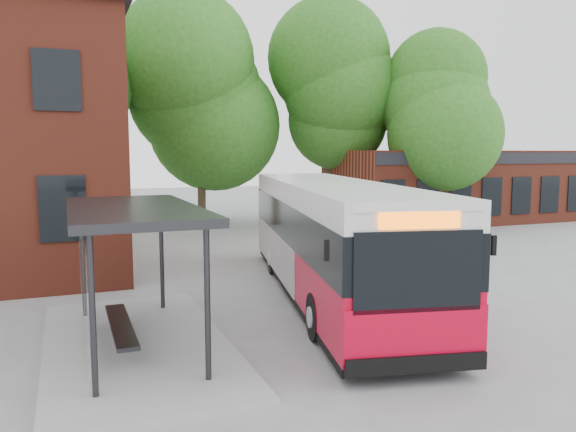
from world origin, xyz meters
name	(u,v)px	position (x,y,z in m)	size (l,w,h in m)	color
ground	(319,311)	(0.00, 0.00, 0.00)	(100.00, 100.00, 0.00)	gray
shop_row	(455,186)	(15.00, 14.00, 2.00)	(14.00, 6.20, 4.00)	maroon
bus_shelter	(135,277)	(-4.50, -1.00, 1.45)	(3.60, 7.00, 2.90)	#28282B
bike_rail	(408,231)	(9.28, 10.00, 0.19)	(5.20, 0.10, 0.38)	#28282B
tree_0	(55,117)	(-6.00, 16.00, 5.50)	(7.92, 7.92, 11.00)	#235917
tree_1	(201,127)	(1.00, 17.00, 5.20)	(7.92, 7.92, 10.40)	#235917
tree_2	(330,123)	(8.00, 16.00, 5.50)	(7.92, 7.92, 11.00)	#235917
tree_3	(450,138)	(13.00, 12.00, 4.64)	(7.04, 7.04, 9.28)	#235917
city_bus	(330,239)	(0.92, 1.28, 1.56)	(2.62, 12.28, 3.12)	red
bicycle_0	(354,226)	(6.72, 10.64, 0.49)	(0.65, 1.87, 0.98)	black
bicycle_1	(376,226)	(7.65, 10.26, 0.50)	(0.47, 1.66, 1.00)	black
bicycle_2	(396,226)	(8.72, 10.21, 0.47)	(0.62, 1.78, 0.93)	black
bicycle_3	(400,223)	(9.26, 10.72, 0.52)	(0.49, 1.73, 1.04)	#222229
bicycle_4	(423,226)	(10.11, 10.04, 0.40)	(0.54, 1.54, 0.81)	black
bicycle_5	(446,226)	(10.84, 9.24, 0.47)	(0.44, 1.55, 0.93)	black
bicycle_7	(458,225)	(11.71, 9.48, 0.44)	(0.42, 1.47, 0.88)	black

